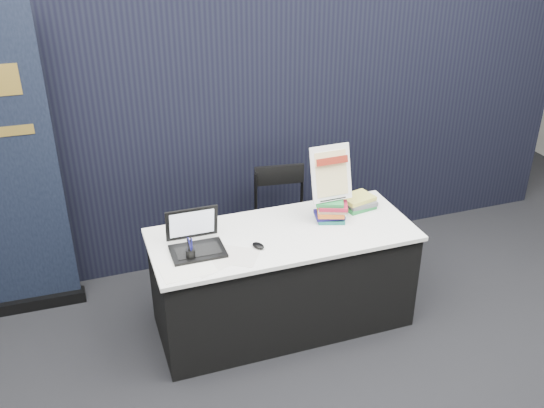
{
  "coord_description": "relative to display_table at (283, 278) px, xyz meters",
  "views": [
    {
      "loc": [
        -1.24,
        -2.77,
        2.82
      ],
      "look_at": [
        -0.08,
        0.55,
        0.98
      ],
      "focal_mm": 40.0,
      "sensor_mm": 36.0,
      "label": 1
    }
  ],
  "objects": [
    {
      "name": "book_stack_short",
      "position": [
        0.65,
        0.16,
        0.42
      ],
      "size": [
        0.23,
        0.19,
        0.09
      ],
      "rotation": [
        0.0,
        0.0,
        0.13
      ],
      "color": "#22803C",
      "rests_on": "display_table"
    },
    {
      "name": "book_stack_tall",
      "position": [
        0.38,
        0.06,
        0.45
      ],
      "size": [
        0.22,
        0.2,
        0.15
      ],
      "rotation": [
        0.0,
        0.0,
        -0.3
      ],
      "color": "#1A665D",
      "rests_on": "display_table"
    },
    {
      "name": "brochure_right",
      "position": [
        -0.56,
        -0.22,
        0.38
      ],
      "size": [
        0.31,
        0.27,
        0.0
      ],
      "primitive_type": "cube",
      "rotation": [
        0.0,
        0.0,
        0.4
      ],
      "color": "silver",
      "rests_on": "display_table"
    },
    {
      "name": "drape_partition",
      "position": [
        0.0,
        1.05,
        0.82
      ],
      "size": [
        6.0,
        0.08,
        2.4
      ],
      "primitive_type": "cube",
      "color": "black",
      "rests_on": "floor"
    },
    {
      "name": "mouse",
      "position": [
        -0.22,
        -0.13,
        0.39
      ],
      "size": [
        0.09,
        0.11,
        0.03
      ],
      "primitive_type": "ellipsoid",
      "rotation": [
        0.0,
        0.0,
        0.42
      ],
      "color": "black",
      "rests_on": "display_table"
    },
    {
      "name": "wall_back",
      "position": [
        0.0,
        3.45,
        1.37
      ],
      "size": [
        8.0,
        0.02,
        3.5
      ],
      "primitive_type": "cube",
      "color": "#A4A29B",
      "rests_on": "floor"
    },
    {
      "name": "info_sign",
      "position": [
        0.38,
        0.09,
        0.72
      ],
      "size": [
        0.29,
        0.15,
        0.4
      ],
      "rotation": [
        0.0,
        0.0,
        0.02
      ],
      "color": "black",
      "rests_on": "book_stack_tall"
    },
    {
      "name": "brochure_mid",
      "position": [
        -0.4,
        -0.17,
        0.38
      ],
      "size": [
        0.38,
        0.35,
        0.0
      ],
      "primitive_type": "cube",
      "rotation": [
        0.0,
        0.0,
        -0.57
      ],
      "color": "silver",
      "rests_on": "display_table"
    },
    {
      "name": "pen_cup",
      "position": [
        -0.66,
        -0.13,
        0.41
      ],
      "size": [
        0.07,
        0.07,
        0.08
      ],
      "primitive_type": "cylinder",
      "rotation": [
        0.0,
        0.0,
        -0.26
      ],
      "color": "black",
      "rests_on": "display_table"
    },
    {
      "name": "floor",
      "position": [
        0.0,
        -0.55,
        -0.38
      ],
      "size": [
        8.0,
        8.0,
        0.0
      ],
      "primitive_type": "plane",
      "color": "black",
      "rests_on": "ground"
    },
    {
      "name": "stacking_chair",
      "position": [
        0.23,
        0.57,
        0.13
      ],
      "size": [
        0.46,
        0.47,
        0.91
      ],
      "rotation": [
        0.0,
        0.0,
        -0.14
      ],
      "color": "black",
      "rests_on": "floor"
    },
    {
      "name": "display_table",
      "position": [
        0.0,
        0.0,
        0.0
      ],
      "size": [
        1.8,
        0.75,
        0.75
      ],
      "color": "black",
      "rests_on": "floor"
    },
    {
      "name": "brochure_left",
      "position": [
        -0.71,
        -0.21,
        0.38
      ],
      "size": [
        0.35,
        0.26,
        0.0
      ],
      "primitive_type": "cube",
      "rotation": [
        0.0,
        0.0,
        0.08
      ],
      "color": "white",
      "rests_on": "display_table"
    },
    {
      "name": "laptop",
      "position": [
        -0.6,
        -0.01,
        0.44
      ],
      "size": [
        0.35,
        0.28,
        0.26
      ],
      "rotation": [
        0.0,
        0.0,
        -0.01
      ],
      "color": "black",
      "rests_on": "display_table"
    }
  ]
}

